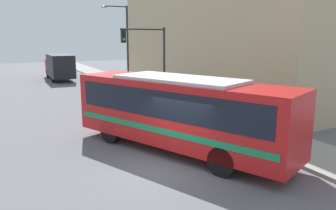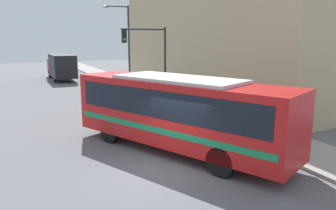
{
  "view_description": "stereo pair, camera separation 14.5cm",
  "coord_description": "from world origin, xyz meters",
  "px_view_note": "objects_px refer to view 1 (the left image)",
  "views": [
    {
      "loc": [
        -4.93,
        -10.18,
        4.7
      ],
      "look_at": [
        2.35,
        4.49,
        1.36
      ],
      "focal_mm": 35.0,
      "sensor_mm": 36.0,
      "label": 1
    },
    {
      "loc": [
        -4.8,
        -10.24,
        4.7
      ],
      "look_at": [
        2.35,
        4.49,
        1.36
      ],
      "focal_mm": 35.0,
      "sensor_mm": 36.0,
      "label": 2
    }
  ],
  "objects_px": {
    "delivery_truck": "(59,66)",
    "pedestrian_near_corner": "(176,92)",
    "street_lamp": "(124,40)",
    "fire_hydrant": "(200,111)",
    "traffic_light_pole": "(150,52)",
    "city_bus": "(178,109)"
  },
  "relations": [
    {
      "from": "delivery_truck",
      "to": "pedestrian_near_corner",
      "type": "bearing_deg",
      "value": -74.43
    },
    {
      "from": "delivery_truck",
      "to": "street_lamp",
      "type": "bearing_deg",
      "value": -66.42
    },
    {
      "from": "fire_hydrant",
      "to": "traffic_light_pole",
      "type": "relative_size",
      "value": 0.14
    },
    {
      "from": "fire_hydrant",
      "to": "street_lamp",
      "type": "height_order",
      "value": "street_lamp"
    },
    {
      "from": "traffic_light_pole",
      "to": "street_lamp",
      "type": "bearing_deg",
      "value": 83.46
    },
    {
      "from": "city_bus",
      "to": "delivery_truck",
      "type": "distance_m",
      "value": 27.61
    },
    {
      "from": "city_bus",
      "to": "street_lamp",
      "type": "bearing_deg",
      "value": 54.06
    },
    {
      "from": "delivery_truck",
      "to": "traffic_light_pole",
      "type": "bearing_deg",
      "value": -79.03
    },
    {
      "from": "fire_hydrant",
      "to": "traffic_light_pole",
      "type": "xyz_separation_m",
      "value": [
        -0.97,
        5.19,
        3.28
      ]
    },
    {
      "from": "delivery_truck",
      "to": "fire_hydrant",
      "type": "xyz_separation_m",
      "value": [
        4.48,
        -23.33,
        -1.09
      ]
    },
    {
      "from": "traffic_light_pole",
      "to": "delivery_truck",
      "type": "bearing_deg",
      "value": 100.97
    },
    {
      "from": "fire_hydrant",
      "to": "pedestrian_near_corner",
      "type": "distance_m",
      "value": 4.56
    },
    {
      "from": "delivery_truck",
      "to": "street_lamp",
      "type": "relative_size",
      "value": 1.07
    },
    {
      "from": "street_lamp",
      "to": "fire_hydrant",
      "type": "bearing_deg",
      "value": -89.77
    },
    {
      "from": "city_bus",
      "to": "delivery_truck",
      "type": "relative_size",
      "value": 1.27
    },
    {
      "from": "city_bus",
      "to": "fire_hydrant",
      "type": "bearing_deg",
      "value": 24.73
    },
    {
      "from": "traffic_light_pole",
      "to": "pedestrian_near_corner",
      "type": "distance_m",
      "value": 3.39
    },
    {
      "from": "delivery_truck",
      "to": "fire_hydrant",
      "type": "height_order",
      "value": "delivery_truck"
    },
    {
      "from": "fire_hydrant",
      "to": "traffic_light_pole",
      "type": "height_order",
      "value": "traffic_light_pole"
    },
    {
      "from": "city_bus",
      "to": "fire_hydrant",
      "type": "distance_m",
      "value": 5.84
    },
    {
      "from": "city_bus",
      "to": "pedestrian_near_corner",
      "type": "bearing_deg",
      "value": 38.68
    },
    {
      "from": "city_bus",
      "to": "street_lamp",
      "type": "height_order",
      "value": "street_lamp"
    }
  ]
}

